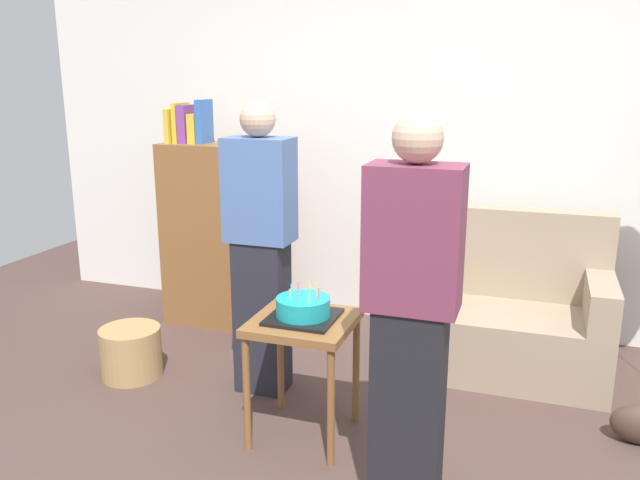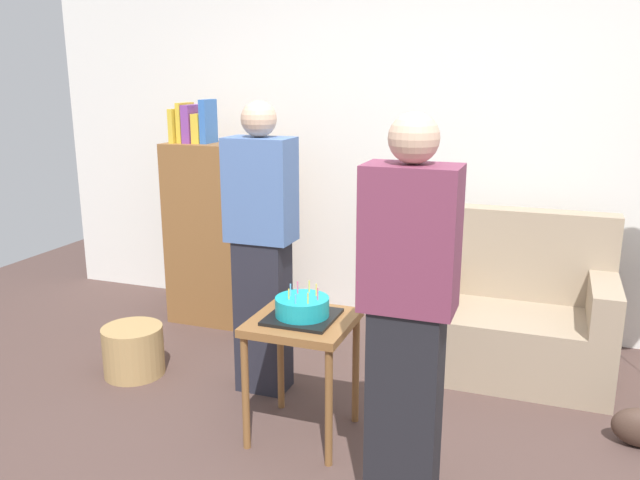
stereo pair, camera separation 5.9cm
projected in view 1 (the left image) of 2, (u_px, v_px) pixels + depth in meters
The scene contains 10 objects.
ground_plane at pixel (336, 474), 2.92m from camera, with size 8.00×8.00×0.00m, color #4C3833.
wall_back at pixel (426, 136), 4.47m from camera, with size 6.00×0.10×2.70m, color silver.
couch at pixel (513, 315), 3.92m from camera, with size 1.10×0.70×0.96m.
bookshelf at pixel (220, 232), 4.59m from camera, with size 0.80×0.36×1.60m.
side_table at pixel (303, 337), 3.13m from camera, with size 0.48×0.48×0.62m.
birthday_cake at pixel (303, 309), 3.09m from camera, with size 0.32×0.32×0.17m.
person_blowing_candles at pixel (261, 249), 3.53m from camera, with size 0.36×0.22×1.63m.
person_holding_cake at pixel (411, 320), 2.51m from camera, with size 0.36×0.22×1.63m.
wicker_basket at pixel (131, 352), 3.86m from camera, with size 0.36×0.36×0.30m, color #A88451.
handbag at pixel (640, 425), 3.15m from camera, with size 0.28×0.14×0.20m, color #473328.
Camera 1 is at (0.77, -2.45, 1.75)m, focal length 36.21 mm.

